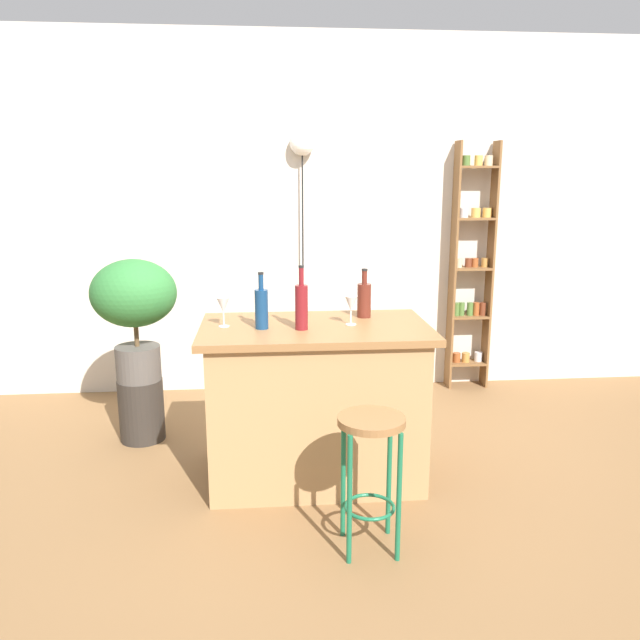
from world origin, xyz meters
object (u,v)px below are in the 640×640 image
bottle_wine_red (364,299)px  wine_glass_left (223,306)px  bar_stool (371,453)px  wine_glass_center (351,304)px  plant_stool (142,409)px  bottle_soda_blue (301,306)px  bottle_sauce_amber (261,307)px  potted_plant (134,303)px  pendant_globe_light (302,148)px  spice_shelf (472,267)px

bottle_wine_red → wine_glass_left: size_ratio=1.76×
bar_stool → bottle_wine_red: bottle_wine_red is taller
wine_glass_center → bottle_wine_red: bearing=61.0°
bar_stool → wine_glass_left: (-0.70, 0.78, 0.54)m
bar_stool → plant_stool: bearing=133.4°
bottle_soda_blue → plant_stool: bearing=145.7°
bottle_soda_blue → bottle_sauce_amber: bearing=169.8°
wine_glass_left → wine_glass_center: bearing=-1.6°
potted_plant → wine_glass_center: potted_plant is taller
wine_glass_left → pendant_globe_light: 1.85m
bottle_wine_red → wine_glass_center: (-0.10, -0.19, 0.01)m
plant_stool → potted_plant: (0.00, 0.00, 0.72)m
plant_stool → bottle_soda_blue: (1.03, -0.70, 0.83)m
wine_glass_center → pendant_globe_light: 1.80m
bottle_soda_blue → wine_glass_left: size_ratio=2.14×
bar_stool → potted_plant: 1.95m
bottle_wine_red → pendant_globe_light: bearing=101.6°
bottle_sauce_amber → pendant_globe_light: size_ratio=0.15×
bottle_soda_blue → bar_stool: bearing=-67.9°
bottle_soda_blue → bottle_sauce_amber: 0.22m
plant_stool → potted_plant: potted_plant is taller
plant_stool → pendant_globe_light: 2.26m
bar_stool → pendant_globe_light: (-0.17, 2.30, 1.45)m
bottle_soda_blue → pendant_globe_light: (0.11, 1.62, 0.89)m
potted_plant → bottle_soda_blue: bearing=-34.3°
spice_shelf → wine_glass_left: size_ratio=12.15×
bar_stool → wine_glass_left: size_ratio=4.02×
bottle_sauce_amber → wine_glass_left: bearing=163.2°
plant_stool → bottle_sauce_amber: size_ratio=1.34×
potted_plant → wine_glass_left: potted_plant is taller
bar_stool → bottle_soda_blue: bottle_soda_blue is taller
bar_stool → wine_glass_center: size_ratio=4.02×
bottle_sauce_amber → wine_glass_left: bottle_sauce_amber is taller
spice_shelf → plant_stool: bearing=-160.6°
plant_stool → potted_plant: 0.72m
bottle_wine_red → bottle_sauce_amber: size_ratio=0.93×
potted_plant → wine_glass_left: bearing=-44.8°
bar_stool → plant_stool: 1.92m
plant_stool → bottle_wine_red: (1.42, -0.43, 0.81)m
wine_glass_left → wine_glass_center: 0.71m
bar_stool → bottle_soda_blue: bearing=112.1°
plant_stool → spice_shelf: bearing=19.4°
bottle_wine_red → spice_shelf: bearing=50.3°
spice_shelf → bottle_wine_red: 1.71m
bar_stool → potted_plant: size_ratio=0.83×
wine_glass_center → pendant_globe_light: bearing=96.4°
wine_glass_left → spice_shelf: bearing=37.9°
plant_stool → pendant_globe_light: size_ratio=0.20×
bar_stool → bottle_sauce_amber: bearing=124.4°
wine_glass_left → bottle_sauce_amber: bearing=-16.8°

